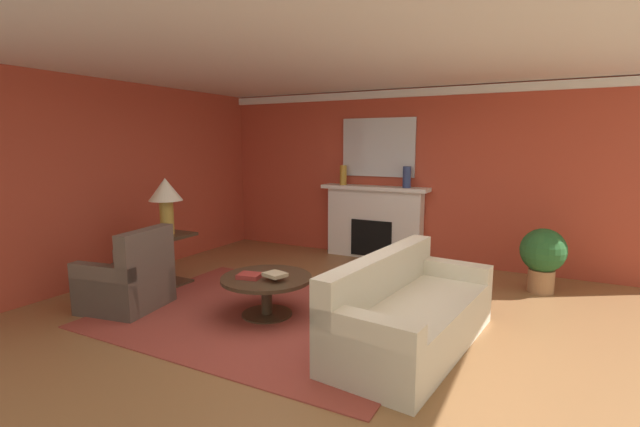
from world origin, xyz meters
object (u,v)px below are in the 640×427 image
at_px(fireplace, 374,224).
at_px(vase_mantel_right, 407,177).
at_px(coffee_table, 267,287).
at_px(mantel_mirror, 378,147).
at_px(potted_plant, 543,255).
at_px(sofa, 409,315).
at_px(armchair_near_window, 128,283).
at_px(table_lamp, 166,195).
at_px(side_table, 169,256).
at_px(vase_mantel_left, 343,175).

bearing_deg(fireplace, vase_mantel_right, -5.14).
distance_m(fireplace, coffee_table, 3.00).
height_order(mantel_mirror, potted_plant, mantel_mirror).
bearing_deg(mantel_mirror, potted_plant, -17.22).
relative_size(sofa, coffee_table, 2.19).
xyz_separation_m(sofa, potted_plant, (1.05, 2.31, 0.19)).
xyz_separation_m(armchair_near_window, coffee_table, (1.55, 0.56, 0.03)).
height_order(fireplace, potted_plant, fireplace).
bearing_deg(potted_plant, fireplace, 165.28).
bearing_deg(vase_mantel_right, fireplace, 174.86).
height_order(mantel_mirror, table_lamp, mantel_mirror).
height_order(fireplace, sofa, fireplace).
bearing_deg(fireplace, side_table, -125.66).
distance_m(armchair_near_window, potted_plant, 5.10).
bearing_deg(table_lamp, potted_plant, 24.11).
relative_size(fireplace, coffee_table, 1.80).
bearing_deg(mantel_mirror, vase_mantel_left, -162.82).
bearing_deg(coffee_table, potted_plant, 41.12).
relative_size(coffee_table, vase_mantel_right, 2.96).
bearing_deg(armchair_near_window, potted_plant, 34.36).
distance_m(armchair_near_window, vase_mantel_left, 3.82).
height_order(coffee_table, vase_mantel_right, vase_mantel_right).
relative_size(mantel_mirror, sofa, 0.57).
distance_m(fireplace, vase_mantel_left, 0.97).
distance_m(fireplace, sofa, 3.35).
xyz_separation_m(vase_mantel_left, potted_plant, (3.10, -0.62, -0.88)).
relative_size(coffee_table, potted_plant, 1.20).
distance_m(sofa, side_table, 3.44).
bearing_deg(mantel_mirror, sofa, -64.08).
xyz_separation_m(sofa, coffee_table, (-1.61, -0.01, 0.04)).
bearing_deg(fireplace, vase_mantel_left, -174.86).
relative_size(armchair_near_window, vase_mantel_left, 2.89).
bearing_deg(fireplace, armchair_near_window, -115.01).
height_order(coffee_table, vase_mantel_left, vase_mantel_left).
distance_m(coffee_table, potted_plant, 3.53).
distance_m(armchair_near_window, table_lamp, 1.30).
distance_m(sofa, table_lamp, 3.56).
bearing_deg(side_table, mantel_mirror, 55.53).
bearing_deg(potted_plant, side_table, -155.89).
bearing_deg(coffee_table, side_table, 169.94).
height_order(sofa, table_lamp, table_lamp).
xyz_separation_m(fireplace, sofa, (1.51, -2.98, -0.27)).
bearing_deg(vase_mantel_right, table_lamp, -133.25).
bearing_deg(coffee_table, vase_mantel_right, 77.44).
relative_size(sofa, vase_mantel_right, 6.48).
height_order(side_table, table_lamp, table_lamp).
distance_m(sofa, coffee_table, 1.61).
xyz_separation_m(coffee_table, table_lamp, (-1.81, 0.32, 0.89)).
distance_m(table_lamp, vase_mantel_left, 2.96).
bearing_deg(vase_mantel_right, armchair_near_window, -122.23).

